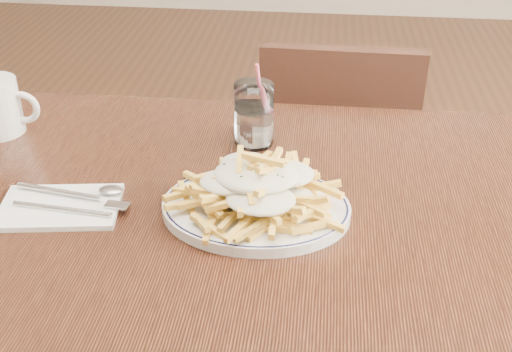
# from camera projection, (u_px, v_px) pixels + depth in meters

# --- Properties ---
(table) EXTENTS (1.20, 0.80, 0.75)m
(table) POSITION_uv_depth(u_px,v_px,m) (229.00, 245.00, 1.08)
(table) COLOR black
(table) RESTS_ON ground
(chair_far) EXTENTS (0.39, 0.39, 0.82)m
(chair_far) POSITION_uv_depth(u_px,v_px,m) (335.00, 164.00, 1.71)
(chair_far) COLOR black
(chair_far) RESTS_ON ground
(fries_plate) EXTENTS (0.35, 0.32, 0.02)m
(fries_plate) POSITION_uv_depth(u_px,v_px,m) (256.00, 208.00, 1.01)
(fries_plate) COLOR white
(fries_plate) RESTS_ON table
(loaded_fries) EXTENTS (0.28, 0.25, 0.07)m
(loaded_fries) POSITION_uv_depth(u_px,v_px,m) (256.00, 182.00, 0.99)
(loaded_fries) COLOR #EEBF49
(loaded_fries) RESTS_ON fries_plate
(napkin) EXTENTS (0.20, 0.15, 0.01)m
(napkin) POSITION_uv_depth(u_px,v_px,m) (60.00, 207.00, 1.03)
(napkin) COLOR white
(napkin) RESTS_ON table
(cutlery) EXTENTS (0.21, 0.09, 0.01)m
(cutlery) POSITION_uv_depth(u_px,v_px,m) (60.00, 201.00, 1.03)
(cutlery) COLOR silver
(cutlery) RESTS_ON napkin
(water_glass) EXTENTS (0.07, 0.07, 0.16)m
(water_glass) POSITION_uv_depth(u_px,v_px,m) (254.00, 118.00, 1.19)
(water_glass) COLOR white
(water_glass) RESTS_ON table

